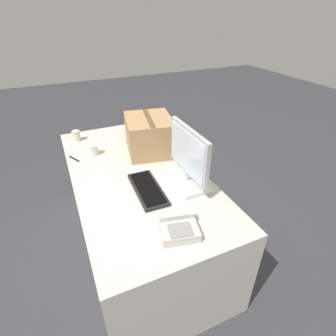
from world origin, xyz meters
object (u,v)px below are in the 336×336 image
Objects in this scene: paper_cup_right at (94,150)px; spoon at (119,134)px; pen_marker at (74,159)px; desk_phone at (178,228)px; cardboard_box at (149,135)px; keyboard at (148,189)px; monitor at (188,163)px; paper_cup_left at (76,136)px.

paper_cup_right is 0.50× the size of spoon.
desk_phone is at bearing 175.18° from pen_marker.
pen_marker is (-0.11, -0.61, -0.14)m from cardboard_box.
keyboard is 0.68m from paper_cup_right.
cardboard_box is at bearing -178.94° from desk_phone.
desk_phone is (0.39, -0.26, -0.13)m from monitor.
spoon is at bearing 86.74° from paper_cup_left.
pen_marker is (0.34, -0.07, -0.04)m from paper_cup_left.
desk_phone is at bearing 13.23° from paper_cup_right.
keyboard is at bearing 18.34° from paper_cup_left.
paper_cup_right is at bearing 139.28° from spoon.
paper_cup_right reaches higher than pen_marker.
spoon is 0.55m from pen_marker.
keyboard is at bearing -174.30° from pen_marker.
cardboard_box is (0.45, 0.54, 0.10)m from paper_cup_left.
keyboard is 2.42× the size of spoon.
monitor reaches higher than pen_marker.
monitor is 1.97× the size of desk_phone.
monitor is 1.17m from paper_cup_left.
paper_cup_left is at bearing -38.02° from pen_marker.
pen_marker is (0.01, -0.16, -0.04)m from paper_cup_right.
paper_cup_left is at bearing -153.45° from desk_phone.
paper_cup_left is at bearing -129.68° from cardboard_box.
cardboard_box is (-0.56, -0.06, -0.02)m from monitor.
paper_cup_right is at bearing -112.66° from pen_marker.
desk_phone is 2.50× the size of paper_cup_left.
paper_cup_left is 1.11× the size of paper_cup_right.
paper_cup_right reaches higher than keyboard.
monitor is 3.90× the size of pen_marker.
pen_marker is at bearing -11.80° from paper_cup_left.
paper_cup_right is (-0.67, -0.51, -0.12)m from monitor.
cardboard_box is at bearing -157.30° from spoon.
cardboard_box reaches higher than paper_cup_right.
monitor is 0.96m from pen_marker.
pen_marker is at bearing -146.19° from keyboard.
spoon is (0.02, 0.38, -0.05)m from paper_cup_left.
paper_cup_left is 0.39m from spoon.
monitor is 0.48m from desk_phone.
keyboard is 0.58m from cardboard_box.
keyboard is at bearing -22.25° from cardboard_box.
keyboard is 0.74m from pen_marker.
spoon is (-1.37, 0.04, -0.03)m from desk_phone.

